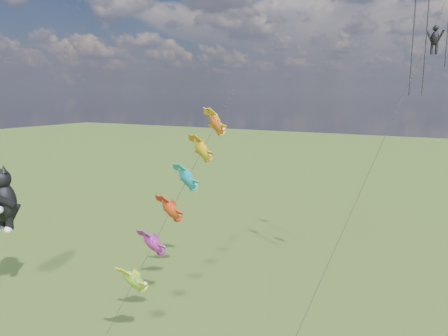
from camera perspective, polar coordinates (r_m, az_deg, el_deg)
The scene contains 3 objects.
cat_kite_rig at distance 35.52m, azimuth -27.17°, elevation -3.64°, with size 2.30×4.06×10.24m.
fish_windsock_rig at distance 28.69m, azimuth -5.87°, elevation -3.49°, with size 1.23×15.95×15.56m.
parafoil_rig at distance 31.97m, azimuth 25.74°, elevation 16.35°, with size 7.12×16.51×26.42m.
Camera 1 is at (23.51, -14.11, 15.33)m, focal length 35.00 mm.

